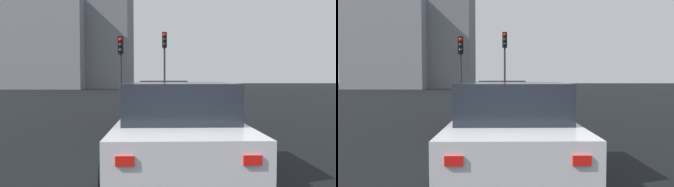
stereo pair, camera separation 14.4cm
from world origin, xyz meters
The scene contains 6 objects.
car_red_lead centered at (7.75, 0.08, 0.71)m, with size 4.75×2.07×1.45m.
car_white_second centered at (1.00, -0.19, 0.72)m, with size 4.43×2.21×1.49m.
traffic_light_near_left centered at (13.15, 2.42, 2.65)m, with size 0.32×0.30×3.68m.
traffic_light_near_right centered at (15.33, 0.17, 3.00)m, with size 0.32×0.28×4.18m.
building_facade_left centered at (44.32, 10.00, 7.38)m, with size 8.32×9.52×14.75m, color slate.
building_facade_center centered at (43.71, 16.00, 5.88)m, with size 12.12×10.42×11.75m, color gray.
Camera 1 is at (-4.74, -0.03, 1.58)m, focal length 36.73 mm.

